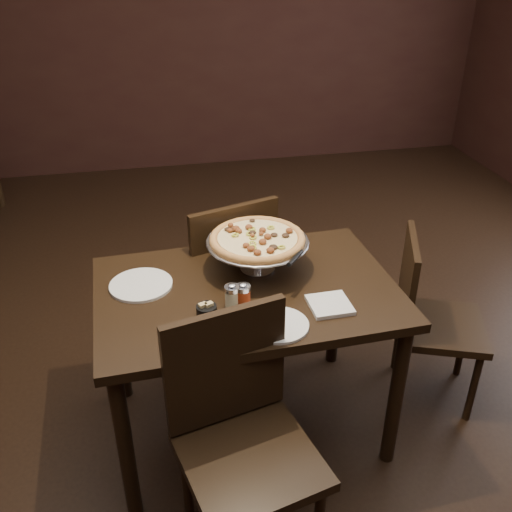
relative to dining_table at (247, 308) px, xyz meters
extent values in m
cube|color=black|center=(0.03, 0.09, -0.69)|extent=(6.00, 7.00, 0.02)
cube|color=black|center=(0.03, 3.60, 0.72)|extent=(6.00, 0.02, 2.80)
cube|color=black|center=(0.00, 0.00, 0.08)|extent=(1.28, 0.88, 0.04)
cylinder|color=black|center=(-0.55, -0.37, -0.31)|extent=(0.06, 0.06, 0.74)
cylinder|color=black|center=(0.57, -0.33, -0.31)|extent=(0.06, 0.06, 0.74)
cylinder|color=black|center=(-0.57, 0.33, -0.31)|extent=(0.06, 0.06, 0.74)
cylinder|color=black|center=(0.55, 0.37, -0.31)|extent=(0.06, 0.06, 0.74)
cylinder|color=silver|center=(0.08, 0.14, 0.11)|extent=(0.15, 0.15, 0.01)
cylinder|color=silver|center=(0.08, 0.14, 0.17)|extent=(0.03, 0.03, 0.12)
cylinder|color=silver|center=(0.08, 0.14, 0.23)|extent=(0.11, 0.11, 0.01)
cylinder|color=#95959A|center=(0.08, 0.14, 0.24)|extent=(0.43, 0.43, 0.01)
torus|color=#95959A|center=(0.08, 0.14, 0.24)|extent=(0.44, 0.44, 0.01)
cylinder|color=#A56731|center=(0.08, 0.14, 0.25)|extent=(0.40, 0.40, 0.01)
torus|color=#A56731|center=(0.08, 0.14, 0.25)|extent=(0.41, 0.41, 0.03)
cylinder|color=tan|center=(0.08, 0.14, 0.26)|extent=(0.34, 0.34, 0.01)
cylinder|color=beige|center=(-0.08, -0.12, 0.14)|extent=(0.06, 0.06, 0.08)
cylinder|color=silver|center=(-0.08, -0.12, 0.19)|extent=(0.06, 0.06, 0.02)
ellipsoid|color=silver|center=(-0.08, -0.12, 0.20)|extent=(0.03, 0.03, 0.01)
cylinder|color=#992D0D|center=(-0.04, -0.12, 0.14)|extent=(0.06, 0.06, 0.08)
cylinder|color=silver|center=(-0.04, -0.12, 0.19)|extent=(0.06, 0.06, 0.02)
ellipsoid|color=silver|center=(-0.04, -0.12, 0.20)|extent=(0.03, 0.03, 0.01)
cylinder|color=black|center=(-0.19, -0.17, 0.13)|extent=(0.08, 0.08, 0.05)
cube|color=tan|center=(-0.20, -0.17, 0.14)|extent=(0.04, 0.03, 0.05)
cube|color=tan|center=(-0.18, -0.17, 0.14)|extent=(0.04, 0.03, 0.05)
cube|color=silver|center=(0.30, -0.20, 0.11)|extent=(0.16, 0.16, 0.02)
cylinder|color=white|center=(-0.43, 0.11, 0.11)|extent=(0.26, 0.26, 0.01)
cylinder|color=white|center=(0.07, -0.28, 0.11)|extent=(0.23, 0.23, 0.01)
cone|color=silver|center=(0.19, -0.04, 0.25)|extent=(0.17, 0.17, 0.00)
cylinder|color=black|center=(0.19, -0.04, 0.25)|extent=(0.10, 0.12, 0.02)
cube|color=black|center=(-0.04, 0.59, -0.21)|extent=(0.57, 0.57, 0.04)
cube|color=black|center=(0.02, 0.39, 0.06)|extent=(0.45, 0.16, 0.48)
cylinder|color=black|center=(0.08, 0.82, -0.45)|extent=(0.04, 0.04, 0.45)
cylinder|color=black|center=(-0.27, 0.71, -0.45)|extent=(0.04, 0.04, 0.45)
cylinder|color=black|center=(0.19, 0.46, -0.45)|extent=(0.04, 0.04, 0.45)
cylinder|color=black|center=(-0.16, 0.36, -0.45)|extent=(0.04, 0.04, 0.45)
cube|color=black|center=(-0.11, -0.61, -0.21)|extent=(0.55, 0.55, 0.04)
cube|color=black|center=(-0.16, -0.41, 0.06)|extent=(0.45, 0.14, 0.47)
cylinder|color=black|center=(-0.33, -0.48, -0.45)|extent=(0.04, 0.04, 0.44)
cylinder|color=black|center=(0.02, -0.39, -0.45)|extent=(0.04, 0.04, 0.44)
cube|color=black|center=(0.95, 0.02, -0.26)|extent=(0.53, 0.53, 0.04)
cube|color=black|center=(0.78, 0.09, -0.02)|extent=(0.17, 0.39, 0.43)
cylinder|color=black|center=(1.05, -0.19, -0.48)|extent=(0.03, 0.03, 0.40)
cylinder|color=black|center=(1.17, 0.12, -0.48)|extent=(0.03, 0.03, 0.40)
cylinder|color=black|center=(0.74, -0.07, -0.48)|extent=(0.03, 0.03, 0.40)
cylinder|color=black|center=(0.86, 0.24, -0.48)|extent=(0.03, 0.03, 0.40)
camera|label=1|loc=(-0.38, -1.96, 1.40)|focal=40.00mm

